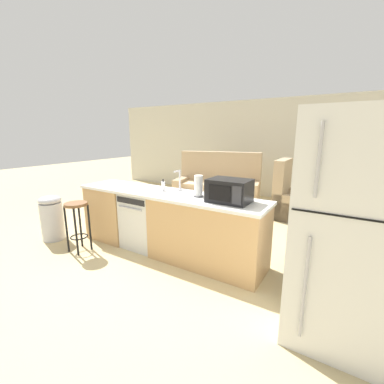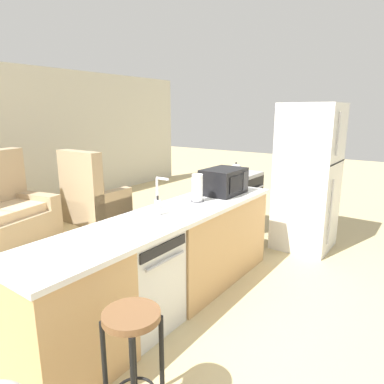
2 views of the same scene
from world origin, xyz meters
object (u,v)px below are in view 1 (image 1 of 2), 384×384
at_px(dishwasher, 145,220).
at_px(bar_stool, 77,216).
at_px(microwave, 229,191).
at_px(armchair, 291,201).
at_px(refrigerator, 344,232).
at_px(trash_bin, 52,217).
at_px(kettle, 331,199).
at_px(stove_range, 342,242).
at_px(couch, 218,188).
at_px(paper_towel_roll, 198,186).
at_px(soap_bottle, 163,186).

distance_m(dishwasher, bar_stool, 0.98).
height_order(microwave, armchair, armchair).
xyz_separation_m(refrigerator, microwave, (-1.22, 0.55, 0.09)).
bearing_deg(dishwasher, trash_bin, -156.67).
height_order(dishwasher, kettle, kettle).
relative_size(stove_range, refrigerator, 0.47).
height_order(refrigerator, couch, refrigerator).
xyz_separation_m(paper_towel_roll, trash_bin, (-2.38, -0.67, -0.66)).
relative_size(kettle, trash_bin, 0.28).
xyz_separation_m(refrigerator, paper_towel_roll, (-1.68, 0.59, 0.09)).
relative_size(dishwasher, soap_bottle, 4.77).
bearing_deg(dishwasher, microwave, -0.05).
xyz_separation_m(refrigerator, kettle, (-0.17, 0.97, 0.03)).
xyz_separation_m(dishwasher, refrigerator, (2.60, -0.55, 0.53)).
relative_size(refrigerator, couch, 0.88).
bearing_deg(stove_range, kettle, -142.84).
bearing_deg(kettle, soap_bottle, -169.95).
bearing_deg(bar_stool, dishwasher, 43.19).
bearing_deg(soap_bottle, stove_range, 12.38).
xyz_separation_m(trash_bin, armchair, (3.07, 3.27, -0.03)).
xyz_separation_m(stove_range, kettle, (-0.17, -0.13, 0.53)).
distance_m(bar_stool, armchair, 4.05).
distance_m(refrigerator, soap_bottle, 2.35).
bearing_deg(microwave, armchair, 84.91).
xyz_separation_m(bar_stool, armchair, (2.32, 3.31, -0.19)).
bearing_deg(dishwasher, soap_bottle, 8.58).
bearing_deg(bar_stool, soap_bottle, 34.66).
distance_m(dishwasher, armchair, 3.10).
xyz_separation_m(soap_bottle, armchair, (1.29, 2.59, -0.62)).
bearing_deg(microwave, kettle, 21.84).
xyz_separation_m(dishwasher, trash_bin, (-1.46, -0.63, -0.04)).
xyz_separation_m(trash_bin, couch, (1.31, 3.45, 0.02)).
bearing_deg(soap_bottle, couch, 99.83).
height_order(dishwasher, armchair, armchair).
xyz_separation_m(dishwasher, armchair, (1.61, 2.64, -0.07)).
bearing_deg(couch, microwave, -61.51).
relative_size(dishwasher, armchair, 0.70).
distance_m(couch, armchair, 1.77).
distance_m(stove_range, soap_bottle, 2.39).
distance_m(trash_bin, couch, 3.69).
relative_size(stove_range, paper_towel_roll, 3.19).
xyz_separation_m(kettle, bar_stool, (-3.15, -1.09, -0.45)).
relative_size(soap_bottle, trash_bin, 0.24).
relative_size(soap_bottle, armchair, 0.15).
height_order(kettle, bar_stool, kettle).
relative_size(soap_bottle, couch, 0.08).
height_order(microwave, couch, couch).
relative_size(microwave, trash_bin, 0.68).
bearing_deg(paper_towel_roll, armchair, 75.10).
bearing_deg(stove_range, bar_stool, -159.83).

